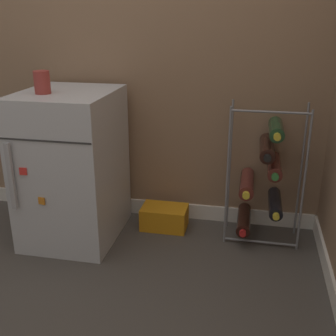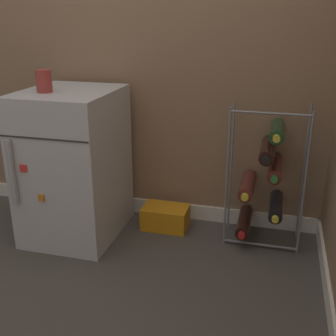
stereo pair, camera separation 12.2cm
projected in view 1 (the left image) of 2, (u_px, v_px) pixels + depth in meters
The scene contains 5 objects.
ground_plane at pixel (119, 263), 2.10m from camera, with size 14.00×14.00×0.00m, color #423D38.
mini_fridge at pixel (73, 166), 2.24m from camera, with size 0.47×0.58×0.80m.
wine_rack at pixel (263, 176), 2.21m from camera, with size 0.39×0.33×0.75m.
soda_box at pixel (164, 217), 2.42m from camera, with size 0.26×0.17×0.13m.
fridge_top_cup at pixel (42, 82), 2.03m from camera, with size 0.08×0.08×0.11m.
Camera 1 is at (0.60, -1.71, 1.17)m, focal length 45.00 mm.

